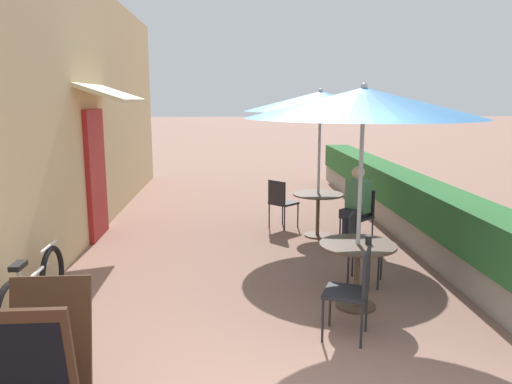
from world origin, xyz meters
TOP-DOWN VIEW (x-y plane):
  - cafe_facade_wall at (-2.54, 5.59)m, footprint 0.98×11.45m
  - planter_hedge at (2.75, 5.62)m, footprint 0.60×10.45m
  - patio_table_near at (1.17, 2.10)m, footprint 0.83×0.83m
  - patio_umbrella_near at (1.17, 2.10)m, footprint 2.46×2.46m
  - cafe_chair_near_left at (0.95, 1.37)m, footprint 0.52×0.52m
  - cafe_chair_near_right at (1.39, 2.83)m, footprint 0.52×0.52m
  - coffee_cup_near at (1.28, 2.09)m, footprint 0.07×0.07m
  - patio_table_mid at (1.25, 4.99)m, footprint 0.83×0.83m
  - patio_umbrella_mid at (1.25, 4.99)m, footprint 2.46×2.46m
  - cafe_chair_mid_left at (0.68, 5.50)m, footprint 0.57×0.57m
  - cafe_chair_mid_right at (1.82, 4.49)m, footprint 0.57×0.57m
  - seated_patron_mid_right at (1.74, 4.41)m, footprint 0.51×0.51m
  - bicycle_leaning at (-2.20, 1.83)m, footprint 0.10×1.74m
  - menu_board at (-1.54, 0.26)m, footprint 0.61×0.64m

SIDE VIEW (x-z plane):
  - bicycle_leaning at x=-2.20m, z-range -0.03..0.72m
  - menu_board at x=-1.54m, z-range -0.01..0.97m
  - cafe_chair_near_left at x=0.95m, z-range 0.08..0.95m
  - cafe_chair_near_right at x=1.39m, z-range 0.08..0.95m
  - cafe_chair_mid_left at x=0.68m, z-range 0.08..0.95m
  - cafe_chair_mid_right at x=1.82m, z-range 0.08..0.95m
  - planter_hedge at x=2.75m, z-range 0.03..1.04m
  - patio_table_near at x=1.17m, z-range 0.18..0.90m
  - patio_table_mid at x=1.25m, z-range 0.18..0.90m
  - seated_patron_mid_right at x=1.74m, z-range 0.06..1.31m
  - coffee_cup_near at x=1.28m, z-range 0.72..0.81m
  - cafe_facade_wall at x=-2.54m, z-range -0.01..4.19m
  - patio_umbrella_near at x=1.17m, z-range 1.01..3.44m
  - patio_umbrella_mid at x=1.25m, z-range 1.01..3.44m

